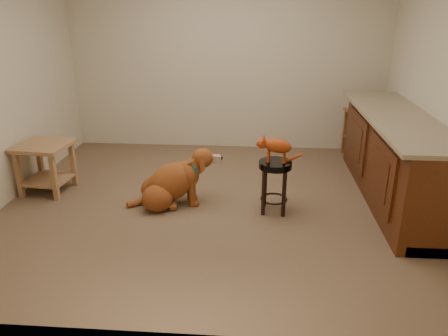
# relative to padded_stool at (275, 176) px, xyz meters

# --- Properties ---
(floor) EXTENTS (4.50, 4.00, 0.01)m
(floor) POSITION_rel_padded_stool_xyz_m (-0.63, 0.14, -0.39)
(floor) COLOR brown
(floor) RESTS_ON ground
(room_shell) EXTENTS (4.54, 4.04, 2.62)m
(room_shell) POSITION_rel_padded_stool_xyz_m (-0.63, 0.14, 1.28)
(room_shell) COLOR beige
(room_shell) RESTS_ON ground
(cabinet_run) EXTENTS (0.70, 2.56, 0.94)m
(cabinet_run) POSITION_rel_padded_stool_xyz_m (1.32, 0.44, 0.05)
(cabinet_run) COLOR #51250E
(cabinet_run) RESTS_ON ground
(padded_stool) EXTENTS (0.34, 0.34, 0.55)m
(padded_stool) POSITION_rel_padded_stool_xyz_m (0.00, 0.00, 0.00)
(padded_stool) COLOR black
(padded_stool) RESTS_ON ground
(wood_stool) EXTENTS (0.42, 0.42, 0.66)m
(wood_stool) POSITION_rel_padded_stool_xyz_m (1.22, 1.84, -0.05)
(wood_stool) COLOR brown
(wood_stool) RESTS_ON ground
(side_table) EXTENTS (0.60, 0.60, 0.57)m
(side_table) POSITION_rel_padded_stool_xyz_m (-2.57, 0.32, -0.01)
(side_table) COLOR #9C7148
(side_table) RESTS_ON ground
(golden_retriever) EXTENTS (1.02, 0.59, 0.66)m
(golden_retriever) POSITION_rel_padded_stool_xyz_m (-1.08, 0.08, -0.14)
(golden_retriever) COLOR brown
(golden_retriever) RESTS_ON ground
(tabby_kitten) EXTENTS (0.48, 0.16, 0.29)m
(tabby_kitten) POSITION_rel_padded_stool_xyz_m (-0.01, 0.00, 0.32)
(tabby_kitten) COLOR #9D350F
(tabby_kitten) RESTS_ON padded_stool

